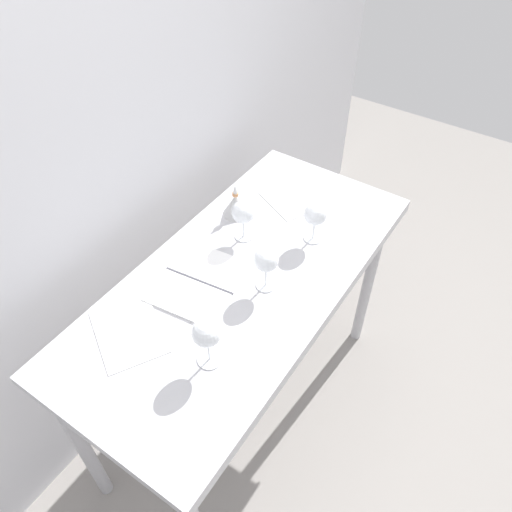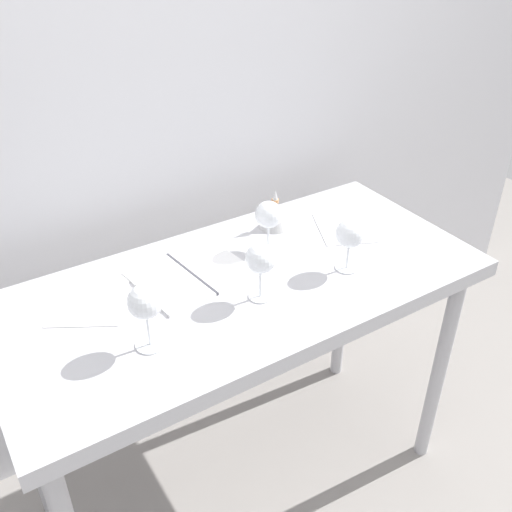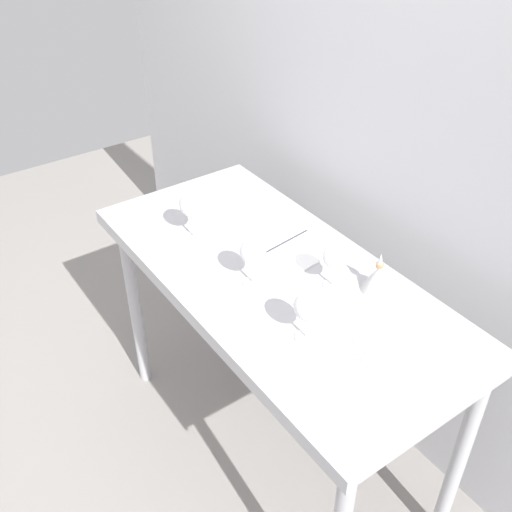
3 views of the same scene
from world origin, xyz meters
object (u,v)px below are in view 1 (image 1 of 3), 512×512
object	(u,v)px
wine_glass_near_center	(266,261)
decanter_funnel	(236,204)
wine_glass_near_right	(315,215)
tasting_sheet_lower	(129,332)
wine_glass_near_left	(207,334)
wine_glass_far_right	(243,213)
open_notebook	(199,281)
tasting_sheet_upper	(290,200)

from	to	relation	value
wine_glass_near_center	decanter_funnel	distance (m)	0.40
wine_glass_near_right	tasting_sheet_lower	size ratio (longest dim) A/B	0.63
wine_glass_near_left	wine_glass_near_center	bearing A→B (deg)	3.63
wine_glass_far_right	tasting_sheet_lower	bearing A→B (deg)	174.93
wine_glass_near_center	open_notebook	xyz separation A→B (m)	(-0.11, 0.20, -0.12)
tasting_sheet_lower	decanter_funnel	xyz separation A→B (m)	(0.64, 0.05, 0.04)
tasting_sheet_upper	decanter_funnel	size ratio (longest dim) A/B	1.52
tasting_sheet_upper	wine_glass_near_center	bearing A→B (deg)	-134.59
wine_glass_near_left	wine_glass_near_right	size ratio (longest dim) A/B	1.10
decanter_funnel	wine_glass_near_right	bearing A→B (deg)	-82.41
wine_glass_near_right	decanter_funnel	bearing A→B (deg)	97.59
wine_glass_near_left	wine_glass_near_center	xyz separation A→B (m)	(0.33, 0.02, -0.01)
wine_glass_near_left	wine_glass_near_right	xyz separation A→B (m)	(0.62, 0.00, -0.01)
wine_glass_near_right	open_notebook	distance (m)	0.47
wine_glass_near_right	decanter_funnel	distance (m)	0.33
wine_glass_near_center	tasting_sheet_lower	xyz separation A→B (m)	(-0.39, 0.25, -0.12)
wine_glass_far_right	wine_glass_near_left	bearing A→B (deg)	-155.90
wine_glass_near_left	tasting_sheet_lower	size ratio (longest dim) A/B	0.70
wine_glass_near_left	open_notebook	distance (m)	0.33
tasting_sheet_lower	decanter_funnel	size ratio (longest dim) A/B	1.83
wine_glass_far_right	open_notebook	size ratio (longest dim) A/B	0.47
open_notebook	decanter_funnel	size ratio (longest dim) A/B	2.45
wine_glass_far_right	wine_glass_near_right	xyz separation A→B (m)	(0.13, -0.22, -0.00)
decanter_funnel	open_notebook	bearing A→B (deg)	-164.14
wine_glass_far_right	wine_glass_near_right	bearing A→B (deg)	-58.24
wine_glass_far_right	tasting_sheet_lower	size ratio (longest dim) A/B	0.63
wine_glass_near_left	wine_glass_far_right	bearing A→B (deg)	24.10
wine_glass_near_center	decanter_funnel	xyz separation A→B (m)	(0.25, 0.30, -0.07)
wine_glass_near_center	open_notebook	world-z (taller)	wine_glass_near_center
tasting_sheet_upper	tasting_sheet_lower	bearing A→B (deg)	-160.96
tasting_sheet_lower	wine_glass_near_center	bearing A→B (deg)	-2.05
wine_glass_near_left	decanter_funnel	xyz separation A→B (m)	(0.58, 0.32, -0.08)
wine_glass_far_right	open_notebook	world-z (taller)	wine_glass_far_right
wine_glass_far_right	wine_glass_near_center	xyz separation A→B (m)	(-0.16, -0.20, 0.01)
wine_glass_near_center	wine_glass_near_right	bearing A→B (deg)	-3.58
wine_glass_far_right	wine_glass_near_right	size ratio (longest dim) A/B	1.00
decanter_funnel	wine_glass_near_left	bearing A→B (deg)	-151.24
wine_glass_near_center	open_notebook	distance (m)	0.25
wine_glass_near_left	tasting_sheet_upper	world-z (taller)	wine_glass_near_left
tasting_sheet_upper	tasting_sheet_lower	distance (m)	0.83
open_notebook	tasting_sheet_upper	size ratio (longest dim) A/B	1.61
open_notebook	tasting_sheet_lower	distance (m)	0.29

